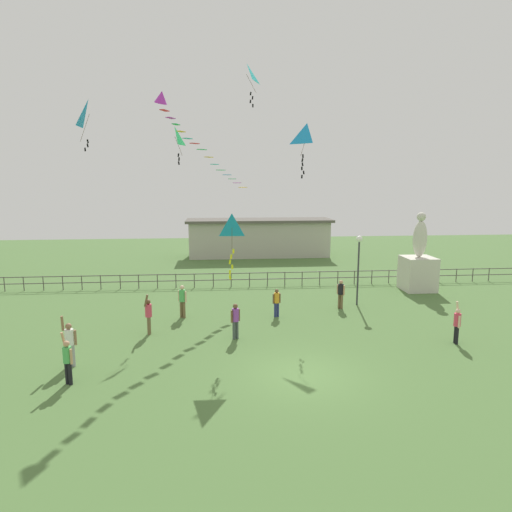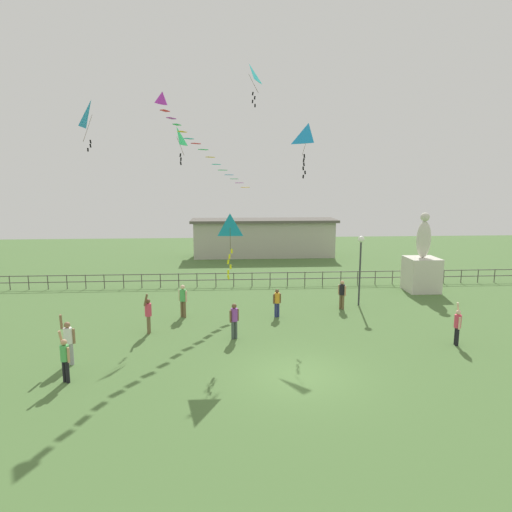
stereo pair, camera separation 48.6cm
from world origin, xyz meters
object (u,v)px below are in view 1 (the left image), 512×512
Objects in this scene: kite_0 at (232,231)px; kite_2 at (307,137)px; person_5 at (68,359)px; kite_5 at (175,138)px; person_0 at (341,292)px; person_7 at (457,323)px; person_2 at (277,301)px; person_3 at (235,319)px; lamppost at (359,254)px; person_1 at (70,341)px; person_4 at (149,314)px; kite_1 at (247,75)px; statue_monument at (418,267)px; person_6 at (182,299)px; kite_3 at (89,115)px; streamer_kite at (173,112)px.

kite_2 is (4.34, 6.47, 4.38)m from kite_0.
person_5 is 0.90× the size of kite_5.
person_0 is 0.87× the size of person_7.
person_5 is (-8.30, -7.09, 0.08)m from person_2.
person_3 reaches higher than person_2.
person_1 is (-13.63, -7.43, -1.92)m from lamppost.
person_4 is 0.81× the size of kite_1.
person_1 is 17.73m from kite_1.
lamppost is at bearing 19.57° from person_4.
kite_2 is at bearing 50.66° from person_2.
statue_monument is at bearing -0.46° from kite_1.
kite_1 reaches higher than person_6.
kite_3 reaches higher than person_6.
person_4 is 1.04× the size of person_5.
person_0 is at bearing -31.38° from kite_2.
person_5 is 18.58m from kite_1.
kite_2 reaches higher than person_3.
kite_2 is 0.41× the size of streamer_kite.
kite_1 is at bearing 17.94° from kite_5.
kite_3 is (-1.51, 10.36, 9.60)m from person_5.
person_0 is 0.83× the size of person_4.
person_3 is at bearing -52.34° from person_6.
person_7 is at bearing -32.96° from kite_5.
statue_monument is at bearing 17.37° from person_6.
person_3 is 11.26m from kite_5.
kite_3 reaches higher than person_0.
kite_5 reaches higher than person_2.
person_2 is at bearing 40.52° from person_5.
person_2 is 10.92m from person_5.
person_2 is 0.52× the size of kite_2.
kite_0 reaches higher than statue_monument.
person_7 is at bearing -48.28° from kite_1.
person_3 is 4.26m from person_6.
kite_0 is at bearing 12.61° from person_1.
person_4 reaches higher than person_2.
kite_0 is at bearing -98.45° from person_3.
lamppost is 0.57× the size of streamer_kite.
person_2 is 13.29m from kite_1.
person_5 is (-18.21, -12.00, -0.58)m from statue_monument.
kite_2 is at bearing 42.69° from person_5.
person_1 is 15.65m from kite_2.
person_3 is 7.22m from person_5.
person_0 is 0.67× the size of kite_1.
person_3 is 0.61× the size of kite_3.
person_5 is at bearing -170.69° from person_7.
person_2 is at bearing 148.23° from person_7.
person_4 is 0.71× the size of kite_0.
person_6 is 11.00m from kite_2.
statue_monument is 1.27× the size of lamppost.
streamer_kite reaches higher than statue_monument.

